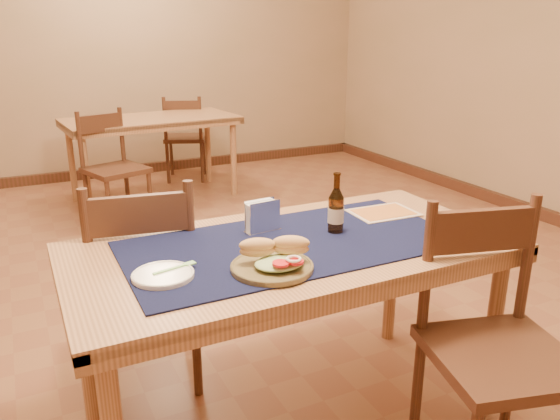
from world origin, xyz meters
name	(u,v)px	position (x,y,z in m)	size (l,w,h in m)	color
room	(212,51)	(0.00, 0.00, 1.40)	(6.04, 7.04, 2.84)	brown
main_table	(292,265)	(0.00, -0.80, 0.67)	(1.60, 0.80, 0.75)	#AF7C52
placemat	(292,243)	(0.00, -0.80, 0.75)	(1.20, 0.60, 0.01)	black
baseboard	(222,317)	(0.00, 0.00, 0.05)	(6.00, 7.00, 0.10)	#482619
back_table	(152,127)	(0.27, 2.46, 0.67)	(1.55, 0.87, 0.75)	#AF7C52
chair_main_far	(143,281)	(-0.45, -0.32, 0.49)	(0.51, 0.51, 0.95)	#482619
chair_main_near	(495,344)	(0.49, -1.33, 0.50)	(0.54, 0.54, 0.96)	#482619
chair_back_near	(113,166)	(-0.18, 1.91, 0.47)	(0.53, 0.53, 0.90)	#482619
chair_back_far	(185,137)	(0.72, 2.97, 0.45)	(0.52, 0.52, 0.87)	#482619
sandwich_plate	(274,261)	(-0.16, -0.98, 0.78)	(0.27, 0.27, 0.10)	brown
side_plate	(163,274)	(-0.50, -0.88, 0.76)	(0.19, 0.19, 0.02)	white
fork	(178,267)	(-0.44, -0.86, 0.77)	(0.15, 0.05, 0.00)	#8BE17B
beer_bottle	(336,210)	(0.20, -0.77, 0.84)	(0.06, 0.06, 0.23)	#46250C
napkin_holder	(262,217)	(-0.05, -0.65, 0.81)	(0.14, 0.06, 0.12)	white
menu_card	(383,212)	(0.50, -0.67, 0.76)	(0.28, 0.21, 0.01)	beige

